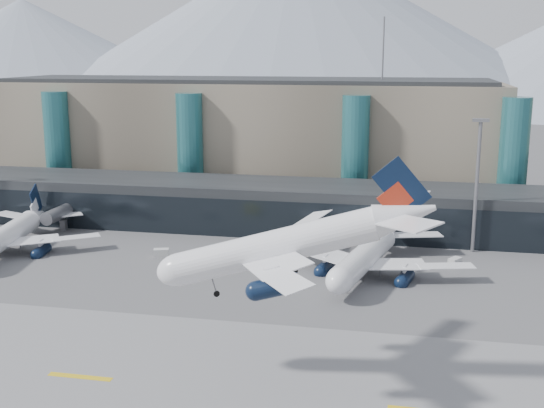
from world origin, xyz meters
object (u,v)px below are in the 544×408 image
at_px(veh_a, 161,253).
at_px(jet_parked_mid, 370,245).
at_px(hero_jet, 302,235).
at_px(veh_b, 293,245).
at_px(lightmast_mid, 477,178).
at_px(veh_d, 455,262).
at_px(jet_parked_left, 12,227).
at_px(veh_h, 199,263).
at_px(veh_g, 412,266).

bearing_deg(veh_a, jet_parked_mid, -17.96).
relative_size(hero_jet, veh_b, 12.41).
height_order(lightmast_mid, veh_d, lightmast_mid).
bearing_deg(veh_d, jet_parked_left, 126.14).
relative_size(jet_parked_left, veh_a, 12.99).
height_order(jet_parked_mid, veh_a, jet_parked_mid).
bearing_deg(lightmast_mid, jet_parked_left, -169.98).
xyz_separation_m(lightmast_mid, jet_parked_mid, (-18.73, -15.50, -9.80)).
bearing_deg(veh_h, hero_jet, -94.64).
xyz_separation_m(veh_d, veh_h, (-44.67, -10.20, 0.29)).
bearing_deg(hero_jet, jet_parked_left, 142.02).
relative_size(jet_parked_mid, veh_h, 9.96).
height_order(lightmast_mid, veh_h, lightmast_mid).
relative_size(jet_parked_left, veh_d, 13.52).
distance_m(hero_jet, veh_g, 50.25).
bearing_deg(veh_g, jet_parked_mid, -124.91).
distance_m(hero_jet, jet_parked_mid, 46.01).
bearing_deg(veh_g, hero_jet, -63.69).
bearing_deg(veh_b, veh_d, -106.91).
height_order(jet_parked_mid, veh_b, jet_parked_mid).
xyz_separation_m(veh_b, veh_h, (-14.39, -15.15, 0.27)).
bearing_deg(veh_b, hero_jet, -177.16).
xyz_separation_m(jet_parked_mid, veh_b, (-15.43, 10.27, -3.84)).
height_order(jet_parked_left, veh_h, jet_parked_left).
bearing_deg(veh_h, veh_g, -26.71).
height_order(jet_parked_mid, veh_g, jet_parked_mid).
bearing_deg(hero_jet, veh_a, 123.63).
bearing_deg(lightmast_mid, hero_jet, -112.21).
height_order(jet_parked_mid, veh_h, jet_parked_mid).
xyz_separation_m(jet_parked_left, jet_parked_mid, (69.20, 0.04, 0.19)).
xyz_separation_m(jet_parked_left, veh_b, (53.77, 10.32, -3.65)).
xyz_separation_m(lightmast_mid, veh_d, (-3.88, -10.17, -13.65)).
bearing_deg(veh_g, veh_d, 67.97).
bearing_deg(veh_b, veh_h, 128.83).
bearing_deg(veh_g, veh_h, -127.89).
distance_m(veh_b, veh_d, 30.69).
height_order(veh_a, veh_h, veh_h).
bearing_deg(veh_d, jet_parked_mid, 142.22).
xyz_separation_m(veh_a, veh_b, (23.42, 9.98, -0.00)).
bearing_deg(veh_d, veh_b, 113.20).
xyz_separation_m(veh_a, veh_h, (9.03, -5.17, 0.27)).
height_order(veh_b, veh_d, veh_b).
bearing_deg(veh_h, veh_a, 113.50).
height_order(hero_jet, veh_a, hero_jet).
height_order(lightmast_mid, hero_jet, lightmast_mid).
bearing_deg(jet_parked_left, veh_a, -98.34).
relative_size(veh_d, veh_g, 1.20).
xyz_separation_m(veh_d, veh_g, (-7.46, -3.62, -0.11)).
relative_size(veh_a, veh_d, 1.04).
xyz_separation_m(veh_a, veh_g, (46.24, 1.41, -0.13)).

